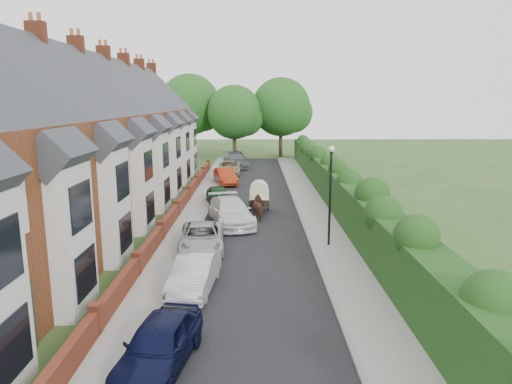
# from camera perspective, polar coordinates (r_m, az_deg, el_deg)

# --- Properties ---
(ground) EXTENTS (140.00, 140.00, 0.00)m
(ground) POSITION_cam_1_polar(r_m,az_deg,el_deg) (19.66, 0.90, -10.52)
(ground) COLOR #2D4C1E
(ground) RESTS_ON ground
(road) EXTENTS (6.00, 58.00, 0.02)m
(road) POSITION_cam_1_polar(r_m,az_deg,el_deg) (30.15, -0.40, -2.69)
(road) COLOR black
(road) RESTS_ON ground
(pavement_hedge_side) EXTENTS (2.20, 58.00, 0.12)m
(pavement_hedge_side) POSITION_cam_1_polar(r_m,az_deg,el_deg) (30.39, 7.37, -2.57)
(pavement_hedge_side) COLOR gray
(pavement_hedge_side) RESTS_ON ground
(pavement_house_side) EXTENTS (1.70, 58.00, 0.12)m
(pavement_house_side) POSITION_cam_1_polar(r_m,az_deg,el_deg) (30.40, -7.68, -2.57)
(pavement_house_side) COLOR gray
(pavement_house_side) RESTS_ON ground
(kerb_hedge_side) EXTENTS (0.18, 58.00, 0.13)m
(kerb_hedge_side) POSITION_cam_1_polar(r_m,az_deg,el_deg) (30.27, 5.39, -2.57)
(kerb_hedge_side) COLOR gray
(kerb_hedge_side) RESTS_ON ground
(kerb_house_side) EXTENTS (0.18, 58.00, 0.13)m
(kerb_house_side) POSITION_cam_1_polar(r_m,az_deg,el_deg) (30.30, -6.18, -2.57)
(kerb_house_side) COLOR gray
(kerb_house_side) RESTS_ON ground
(hedge) EXTENTS (2.10, 58.00, 2.85)m
(hedge) POSITION_cam_1_polar(r_m,az_deg,el_deg) (30.34, 10.81, 0.28)
(hedge) COLOR #123811
(hedge) RESTS_ON ground
(terrace_row) EXTENTS (9.05, 40.50, 11.50)m
(terrace_row) POSITION_cam_1_polar(r_m,az_deg,el_deg) (30.27, -20.54, 5.23)
(terrace_row) COLOR brown
(terrace_row) RESTS_ON ground
(garden_wall_row) EXTENTS (0.35, 40.35, 1.10)m
(garden_wall_row) POSITION_cam_1_polar(r_m,az_deg,el_deg) (29.50, -9.88, -2.27)
(garden_wall_row) COLOR brown
(garden_wall_row) RESTS_ON ground
(lamppost) EXTENTS (0.32, 0.32, 5.16)m
(lamppost) POSITION_cam_1_polar(r_m,az_deg,el_deg) (22.91, 9.30, 1.08)
(lamppost) COLOR black
(lamppost) RESTS_ON ground
(tree_far_left) EXTENTS (7.14, 6.80, 9.29)m
(tree_far_left) POSITION_cam_1_polar(r_m,az_deg,el_deg) (58.39, -2.38, 9.76)
(tree_far_left) COLOR #332316
(tree_far_left) RESTS_ON ground
(tree_far_right) EXTENTS (7.98, 7.60, 10.31)m
(tree_far_right) POSITION_cam_1_polar(r_m,az_deg,el_deg) (60.44, 3.51, 10.38)
(tree_far_right) COLOR #332316
(tree_far_right) RESTS_ON ground
(tree_far_back) EXTENTS (8.40, 8.00, 10.82)m
(tree_far_back) POSITION_cam_1_polar(r_m,az_deg,el_deg) (61.88, -7.88, 10.60)
(tree_far_back) COLOR #332316
(tree_far_back) RESTS_ON ground
(car_navy) EXTENTS (2.28, 4.32, 1.40)m
(car_navy) POSITION_cam_1_polar(r_m,az_deg,el_deg) (13.59, -12.01, -18.09)
(car_navy) COLOR black
(car_navy) RESTS_ON ground
(car_silver_a) EXTENTS (1.82, 4.29, 1.38)m
(car_silver_a) POSITION_cam_1_polar(r_m,az_deg,el_deg) (18.30, -7.69, -10.02)
(car_silver_a) COLOR #ABACB0
(car_silver_a) RESTS_ON ground
(car_silver_b) EXTENTS (2.51, 4.82, 1.30)m
(car_silver_b) POSITION_cam_1_polar(r_m,az_deg,el_deg) (22.91, -6.80, -5.67)
(car_silver_b) COLOR #A4A8AB
(car_silver_b) RESTS_ON ground
(car_white) EXTENTS (3.48, 5.74, 1.56)m
(car_white) POSITION_cam_1_polar(r_m,az_deg,el_deg) (27.40, -3.16, -2.49)
(car_white) COLOR silver
(car_white) RESTS_ON ground
(car_green) EXTENTS (2.26, 4.05, 1.30)m
(car_green) POSITION_cam_1_polar(r_m,az_deg,el_deg) (32.70, -4.76, -0.46)
(car_green) COLOR #10371B
(car_green) RESTS_ON ground
(car_red) EXTENTS (2.50, 4.54, 1.42)m
(car_red) POSITION_cam_1_polar(r_m,az_deg,el_deg) (40.68, -3.84, 1.97)
(car_red) COLOR maroon
(car_red) RESTS_ON ground
(car_beige) EXTENTS (2.31, 4.87, 1.34)m
(car_beige) POSITION_cam_1_polar(r_m,az_deg,el_deg) (46.20, -3.39, 3.06)
(car_beige) COLOR tan
(car_beige) RESTS_ON ground
(car_grey) EXTENTS (3.38, 5.81, 1.58)m
(car_grey) POSITION_cam_1_polar(r_m,az_deg,el_deg) (50.83, -2.56, 3.96)
(car_grey) COLOR #54575B
(car_grey) RESTS_ON ground
(car_black) EXTENTS (2.44, 4.23, 1.35)m
(car_black) POSITION_cam_1_polar(r_m,az_deg,el_deg) (56.37, -2.42, 4.57)
(car_black) COLOR black
(car_black) RESTS_ON ground
(horse) EXTENTS (1.29, 1.93, 1.50)m
(horse) POSITION_cam_1_polar(r_m,az_deg,el_deg) (28.45, 0.43, -2.01)
(horse) COLOR #52301E
(horse) RESTS_ON ground
(horse_cart) EXTENTS (1.34, 2.95, 2.13)m
(horse_cart) POSITION_cam_1_polar(r_m,az_deg,el_deg) (30.22, 0.40, -0.31)
(horse_cart) COLOR black
(horse_cart) RESTS_ON ground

